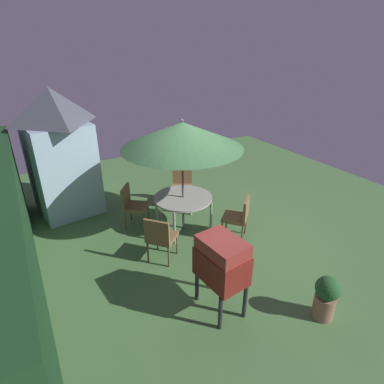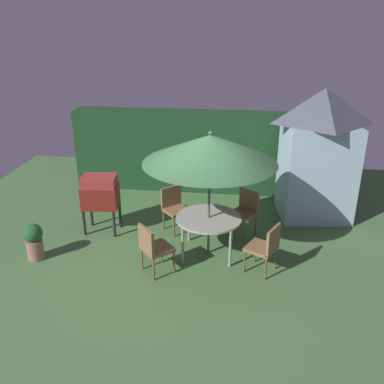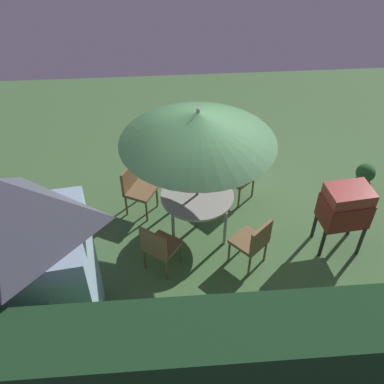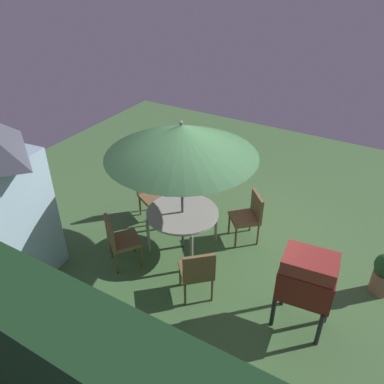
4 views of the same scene
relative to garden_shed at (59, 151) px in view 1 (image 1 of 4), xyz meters
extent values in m
plane|color=#47703D|center=(-2.57, -2.27, -1.42)|extent=(11.00, 11.00, 0.00)
cube|color=#193D1E|center=(-2.57, 1.23, -0.44)|extent=(6.35, 0.70, 1.96)
cube|color=#9EBCD1|center=(0.00, 0.00, -0.39)|extent=(1.59, 1.41, 2.05)
pyramid|color=#4C515B|center=(0.00, 0.00, 1.00)|extent=(1.68, 1.50, 0.73)
cube|color=gray|center=(-0.08, 0.62, -0.62)|extent=(0.60, 0.11, 1.60)
cylinder|color=#B2ADA3|center=(-2.13, -1.93, -0.70)|extent=(1.19, 1.19, 0.04)
cylinder|color=gray|center=(-2.55, -2.35, -1.07)|extent=(0.05, 0.05, 0.70)
cylinder|color=gray|center=(-1.72, -2.35, -1.07)|extent=(0.05, 0.05, 0.70)
cylinder|color=gray|center=(-2.55, -1.52, -1.07)|extent=(0.05, 0.05, 0.70)
cylinder|color=gray|center=(-1.72, -1.52, -1.07)|extent=(0.05, 0.05, 0.70)
cylinder|color=#4C4C51|center=(-2.13, -1.93, -0.29)|extent=(0.04, 0.04, 2.26)
cone|color=#2D5633|center=(-2.13, -1.93, 0.60)|extent=(2.33, 2.33, 0.49)
sphere|color=#4C4C51|center=(-2.13, -1.93, 0.88)|extent=(0.06, 0.06, 0.06)
cube|color=maroon|center=(-4.36, -1.35, -0.64)|extent=(0.75, 0.57, 0.45)
cube|color=maroon|center=(-4.36, -1.35, -0.32)|extent=(0.71, 0.54, 0.20)
cylinder|color=#262628|center=(-4.67, -1.56, -1.14)|extent=(0.06, 0.06, 0.55)
cylinder|color=#262628|center=(-4.05, -1.56, -1.14)|extent=(0.06, 0.06, 0.55)
cylinder|color=#262628|center=(-4.67, -1.14, -1.14)|extent=(0.06, 0.06, 0.55)
cylinder|color=#262628|center=(-4.05, -1.14, -1.14)|extent=(0.06, 0.06, 0.55)
cube|color=olive|center=(-2.94, -2.66, -0.97)|extent=(0.65, 0.65, 0.06)
cube|color=olive|center=(-3.09, -2.80, -0.74)|extent=(0.34, 0.38, 0.45)
cylinder|color=brown|center=(-3.22, -2.64, -1.19)|extent=(0.04, 0.04, 0.45)
cylinder|color=brown|center=(-2.95, -2.94, -1.19)|extent=(0.04, 0.04, 0.45)
cylinder|color=brown|center=(-2.92, -2.37, -1.19)|extent=(0.04, 0.04, 0.45)
cylinder|color=brown|center=(-2.66, -2.67, -1.19)|extent=(0.04, 0.04, 0.45)
cube|color=olive|center=(-1.19, -2.42, -0.97)|extent=(0.62, 0.62, 0.06)
cube|color=olive|center=(-1.01, -2.52, -0.74)|extent=(0.26, 0.43, 0.45)
cylinder|color=brown|center=(-1.11, -2.69, -1.19)|extent=(0.04, 0.04, 0.45)
cylinder|color=brown|center=(-0.92, -2.33, -1.19)|extent=(0.04, 0.04, 0.45)
cylinder|color=brown|center=(-1.46, -2.51, -1.19)|extent=(0.04, 0.04, 0.45)
cylinder|color=brown|center=(-1.28, -2.15, -1.19)|extent=(0.04, 0.04, 0.45)
cube|color=olive|center=(-1.53, -1.13, -0.97)|extent=(0.64, 0.64, 0.06)
cube|color=olive|center=(-1.41, -0.96, -0.74)|extent=(0.40, 0.31, 0.45)
cylinder|color=brown|center=(-1.25, -1.09, -1.19)|extent=(0.04, 0.04, 0.45)
cylinder|color=brown|center=(-1.57, -0.85, -1.19)|extent=(0.04, 0.04, 0.45)
cylinder|color=brown|center=(-1.49, -1.41, -1.19)|extent=(0.04, 0.04, 0.45)
cylinder|color=brown|center=(-1.81, -1.17, -1.19)|extent=(0.04, 0.04, 0.45)
cube|color=olive|center=(-2.85, -1.12, -0.97)|extent=(0.65, 0.65, 0.06)
cube|color=olive|center=(-2.99, -0.97, -0.74)|extent=(0.38, 0.34, 0.45)
cylinder|color=brown|center=(-2.84, -0.84, -1.19)|extent=(0.04, 0.04, 0.45)
cylinder|color=brown|center=(-3.13, -1.11, -1.19)|extent=(0.04, 0.04, 0.45)
cylinder|color=brown|center=(-2.57, -1.14, -1.19)|extent=(0.04, 0.04, 0.45)
cylinder|color=brown|center=(-2.87, -1.41, -1.19)|extent=(0.04, 0.04, 0.45)
cylinder|color=#936651|center=(-5.23, -2.53, -1.23)|extent=(0.30, 0.30, 0.38)
sphere|color=#235628|center=(-5.23, -2.53, -0.90)|extent=(0.34, 0.34, 0.34)
camera|label=1|loc=(-7.17, 0.74, 2.17)|focal=29.32mm
camera|label=2|loc=(-1.58, -8.73, 2.69)|focal=39.29mm
camera|label=3|loc=(-1.64, 3.31, 3.94)|focal=40.54mm
camera|label=4|loc=(-4.92, 2.53, 3.02)|focal=36.63mm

